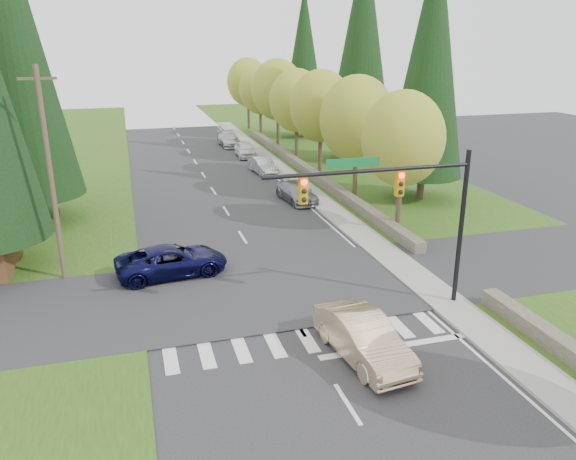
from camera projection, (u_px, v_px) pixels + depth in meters
name	position (u px, v px, depth m)	size (l,w,h in m)	color
ground	(336.00, 386.00, 18.77)	(120.00, 120.00, 0.00)	#28282B
grass_east	(407.00, 200.00, 40.35)	(14.00, 110.00, 0.06)	#2C4B14
grass_west	(14.00, 233.00, 33.54)	(14.00, 110.00, 0.06)	#2C4B14
cross_street	(275.00, 289.00, 26.05)	(120.00, 8.00, 0.10)	#28282B
sidewalk_east	(318.00, 199.00, 40.56)	(1.80, 80.00, 0.13)	gray
curb_east	(307.00, 199.00, 40.34)	(0.20, 80.00, 0.13)	gray
stone_wall_north	(306.00, 170.00, 48.19)	(0.70, 40.00, 0.70)	#4C4438
traffic_signal	(403.00, 198.00, 22.39)	(8.70, 0.37, 6.80)	black
utility_pole	(51.00, 175.00, 25.53)	(1.60, 0.24, 10.00)	#473828
decid_tree_0	(403.00, 139.00, 32.10)	(4.80, 4.80, 8.37)	#38281C
decid_tree_1	(357.00, 119.00, 38.43)	(5.20, 5.20, 8.80)	#38281C
decid_tree_2	(321.00, 106.00, 44.70)	(5.00, 5.00, 8.82)	#38281C
decid_tree_3	(297.00, 101.00, 51.17)	(5.00, 5.00, 8.55)	#38281C
decid_tree_4	(278.00, 90.00, 57.44)	(5.40, 5.40, 9.18)	#38281C
decid_tree_5	(260.00, 89.00, 63.92)	(4.80, 4.80, 8.30)	#38281C
decid_tree_6	(248.00, 82.00, 70.20)	(5.20, 5.20, 8.86)	#38281C
conifer_w_c	(8.00, 34.00, 31.98)	(6.46, 6.46, 20.80)	#38281C
conifer_e_a	(431.00, 58.00, 37.46)	(5.44, 5.44, 17.80)	#38281C
conifer_e_b	(362.00, 41.00, 50.12)	(6.12, 6.12, 19.80)	#38281C
conifer_e_c	(304.00, 55.00, 63.08)	(5.10, 5.10, 16.80)	#38281C
sedan_champagne	(363.00, 338.00, 20.20)	(1.73, 4.96, 1.63)	beige
suv_navy	(172.00, 261.00, 27.37)	(2.48, 5.38, 1.50)	#0A0B35
parked_car_a	(299.00, 192.00, 39.93)	(1.55, 3.84, 1.31)	#A7A7AC
parked_car_b	(296.00, 192.00, 39.94)	(1.87, 4.59, 1.33)	gray
parked_car_c	(263.00, 166.00, 48.20)	(1.45, 4.16, 1.37)	#B7B6BC
parked_car_d	(245.00, 149.00, 54.90)	(1.75, 4.35, 1.48)	silver
parked_car_e	(229.00, 140.00, 60.42)	(1.98, 4.86, 1.41)	#B5B6BB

